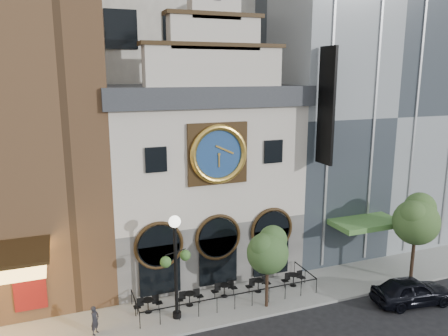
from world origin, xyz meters
name	(u,v)px	position (x,y,z in m)	size (l,w,h in m)	color
ground	(243,323)	(0.00, 0.00, 0.00)	(120.00, 120.00, 0.00)	black
sidewalk	(226,300)	(0.00, 2.50, 0.07)	(44.00, 5.00, 0.15)	gray
clock_building	(198,171)	(0.00, 7.82, 6.69)	(12.60, 8.78, 18.65)	#605E5B
retail_building	(344,111)	(12.99, 9.99, 10.14)	(14.00, 14.40, 20.00)	gray
cafe_railing	(226,291)	(0.00, 2.50, 0.60)	(10.60, 2.60, 0.90)	black
bistro_0	(148,305)	(-4.59, 2.63, 0.61)	(1.58, 0.68, 0.90)	black
bistro_1	(190,298)	(-2.24, 2.52, 0.61)	(1.58, 0.68, 0.90)	black
bistro_2	(224,289)	(-0.04, 2.75, 0.61)	(1.58, 0.68, 0.90)	black
bistro_3	(258,285)	(2.09, 2.57, 0.61)	(1.58, 0.68, 0.90)	black
bistro_4	(293,279)	(4.45, 2.47, 0.61)	(1.58, 0.68, 0.90)	black
car_right	(412,291)	(9.89, -1.62, 0.80)	(1.88, 4.67, 1.59)	black
pedestrian	(95,320)	(-7.49, 1.57, 0.91)	(0.55, 0.36, 1.52)	black
lamppost	(176,256)	(-3.24, 1.56, 3.72)	(1.76, 1.04, 5.77)	black
tree_left	(268,249)	(1.85, 0.91, 3.56)	(2.41, 2.32, 4.65)	#382619
tree_right	(417,218)	(11.84, 0.44, 4.30)	(2.94, 2.83, 5.66)	#382619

